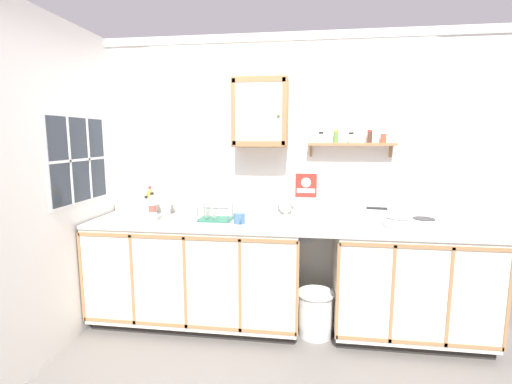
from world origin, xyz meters
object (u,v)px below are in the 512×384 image
sink (286,225)px  dish_rack (214,216)px  mug (239,218)px  bottle_water_clear_2 (153,208)px  bottle_opaque_white_1 (167,204)px  saucepan (398,212)px  warning_sign (306,185)px  bottle_juice_amber_3 (151,202)px  trash_bin (316,312)px  bottle_water_blue_0 (147,209)px  wall_cabinet (260,113)px  hot_plate_stove (411,223)px

sink → dish_rack: bearing=-179.9°
sink → mug: size_ratio=3.74×
bottle_water_clear_2 → mug: bottle_water_clear_2 is taller
bottle_opaque_white_1 → dish_rack: (0.47, -0.08, -0.08)m
saucepan → mug: size_ratio=2.64×
warning_sign → sink: bearing=-120.4°
bottle_opaque_white_1 → bottle_juice_amber_3: (-0.14, -0.02, 0.02)m
mug → trash_bin: size_ratio=0.34×
dish_rack → trash_bin: (0.90, -0.11, -0.79)m
bottle_water_blue_0 → bottle_water_clear_2: size_ratio=0.83×
bottle_opaque_white_1 → bottle_water_clear_2: bottle_water_clear_2 is taller
mug → bottle_juice_amber_3: bearing=169.7°
bottle_water_blue_0 → trash_bin: size_ratio=0.55×
bottle_juice_amber_3 → mug: 0.87m
saucepan → bottle_water_clear_2: size_ratio=1.33×
bottle_water_clear_2 → warning_sign: size_ratio=1.19×
sink → trash_bin: bearing=-22.7°
sink → dish_rack: (-0.63, -0.00, 0.06)m
bottle_water_blue_0 → bottle_juice_amber_3: 0.13m
wall_cabinet → bottle_water_clear_2: bearing=-161.9°
wall_cabinet → mug: bearing=-120.5°
mug → wall_cabinet: 0.93m
bottle_opaque_white_1 → warning_sign: size_ratio=1.17×
saucepan → bottle_water_blue_0: bearing=-178.5°
dish_rack → bottle_water_clear_2: bearing=-164.0°
saucepan → wall_cabinet: 1.42m
sink → mug: 0.41m
bottle_opaque_white_1 → dish_rack: bottle_opaque_white_1 is taller
saucepan → trash_bin: size_ratio=0.89×
bottle_water_clear_2 → bottle_opaque_white_1: bearing=80.4°
bottle_opaque_white_1 → bottle_water_clear_2: (-0.04, -0.22, 0.00)m
bottle_opaque_white_1 → dish_rack: 0.48m
sink → bottle_juice_amber_3: sink is taller
dish_rack → trash_bin: bearing=-6.9°
bottle_water_clear_2 → warning_sign: 1.37m
hot_plate_stove → bottle_juice_amber_3: (-2.25, 0.09, 0.10)m
hot_plate_stove → bottle_water_blue_0: (-2.24, -0.03, 0.06)m
dish_rack → warning_sign: 0.87m
hot_plate_stove → bottle_water_clear_2: (-2.15, -0.11, 0.09)m
trash_bin → bottle_opaque_white_1: bearing=172.2°
sink → warning_sign: 0.44m
bottle_juice_amber_3 → wall_cabinet: wall_cabinet is taller
bottle_water_blue_0 → bottle_opaque_white_1: bottle_opaque_white_1 is taller
saucepan → dish_rack: 1.54m
wall_cabinet → trash_bin: (0.51, -0.26, -1.68)m
dish_rack → warning_sign: warning_sign is taller
saucepan → dish_rack: size_ratio=1.20×
saucepan → sink: bearing=178.8°
sink → bottle_opaque_white_1: (-1.10, 0.08, 0.14)m
bottle_water_clear_2 → trash_bin: bottle_water_clear_2 is taller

